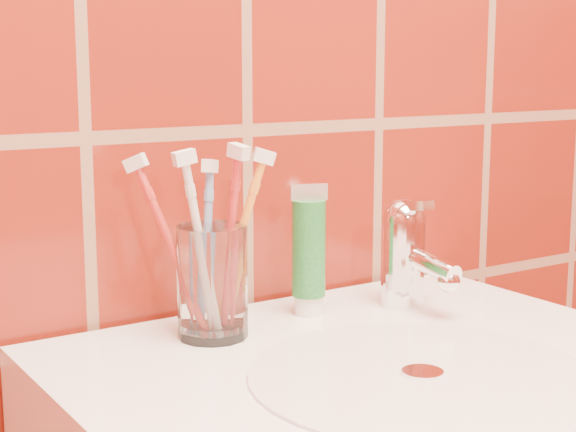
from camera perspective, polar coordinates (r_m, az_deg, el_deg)
glass_tumbler at (r=0.86m, az=-4.92°, el=-4.27°), size 0.08×0.08×0.11m
toothpaste_tube at (r=0.93m, az=1.35°, el=-2.47°), size 0.04×0.04×0.14m
faucet at (r=0.97m, az=7.63°, el=-2.13°), size 0.05×0.11×0.12m
toothbrush_0 at (r=0.85m, az=-7.43°, el=-2.13°), size 0.15×0.15×0.20m
toothbrush_1 at (r=0.85m, az=-3.83°, el=-1.74°), size 0.05×0.09×0.20m
toothbrush_2 at (r=0.86m, az=-3.27°, el=-1.78°), size 0.12×0.11×0.19m
toothbrush_3 at (r=0.84m, az=-5.64°, el=-2.07°), size 0.06×0.06×0.19m
toothbrush_4 at (r=0.87m, az=-5.26°, el=-2.10°), size 0.08×0.08×0.18m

